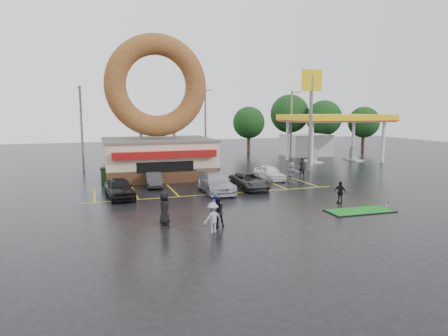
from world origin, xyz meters
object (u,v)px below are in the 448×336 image
object	(u,v)px
shell_sign	(311,101)
streetlight_left	(82,126)
donut_shop	(158,131)
putting_green	(360,211)
streetlight_mid	(206,124)
car_silver	(215,183)
gas_station	(322,131)
car_dgrey	(154,180)
car_black	(120,188)
dumpster	(112,176)
person_cameraman	(340,192)
car_grey	(249,181)
person_blue	(216,208)
car_white	(269,173)
streetlight_right	(291,123)

from	to	relation	value
shell_sign	streetlight_left	world-z (taller)	shell_sign
donut_shop	putting_green	world-z (taller)	donut_shop
streetlight_left	streetlight_mid	size ratio (longest dim) A/B	1.00
streetlight_mid	car_silver	size ratio (longest dim) A/B	1.70
gas_station	car_dgrey	bearing A→B (deg)	-151.87
streetlight_mid	car_black	distance (m)	20.43
car_black	dumpster	distance (m)	6.47
shell_sign	dumpster	size ratio (longest dim) A/B	5.89
donut_shop	person_cameraman	bearing A→B (deg)	-55.95
dumpster	putting_green	size ratio (longest dim) A/B	0.41
car_grey	dumpster	xyz separation A→B (m)	(-10.61, 6.23, -0.00)
streetlight_mid	putting_green	size ratio (longest dim) A/B	2.06
person_blue	dumpster	world-z (taller)	person_blue
gas_station	car_dgrey	xyz separation A→B (m)	(-24.20, -12.94, -3.09)
shell_sign	dumpster	distance (m)	21.61
donut_shop	shell_sign	xyz separation A→B (m)	(16.00, -0.97, 2.91)
car_dgrey	dumpster	distance (m)	4.33
gas_station	car_dgrey	size ratio (longest dim) A/B	3.69
car_dgrey	car_grey	distance (m)	8.07
dumpster	putting_green	bearing A→B (deg)	-48.15
putting_green	person_blue	bearing A→B (deg)	176.48
donut_shop	car_black	xyz separation A→B (m)	(-4.23, -8.64, -3.72)
streetlight_mid	car_dgrey	xyz separation A→B (m)	(-8.20, -12.92, -4.17)
car_black	dumpster	size ratio (longest dim) A/B	2.44
car_grey	person_cameraman	distance (m)	7.82
shell_sign	person_cameraman	world-z (taller)	shell_sign
person_cameraman	car_silver	bearing A→B (deg)	-156.13
streetlight_left	shell_sign	bearing A→B (deg)	-18.99
car_dgrey	dumpster	size ratio (longest dim) A/B	2.05
car_dgrey	donut_shop	bearing A→B (deg)	79.99
car_white	putting_green	bearing A→B (deg)	-92.48
car_white	person_blue	bearing A→B (deg)	-131.60
streetlight_mid	person_cameraman	xyz separation A→B (m)	(3.19, -23.02, -4.02)
gas_station	car_black	world-z (taller)	gas_station
streetlight_right	car_grey	distance (m)	22.01
car_silver	putting_green	xyz separation A→B (m)	(6.97, -8.69, -0.73)
car_grey	person_blue	distance (m)	10.13
gas_station	putting_green	distance (m)	28.80
person_cameraman	putting_green	bearing A→B (deg)	-28.06
shell_sign	dumpster	world-z (taller)	shell_sign
gas_station	person_cameraman	bearing A→B (deg)	-119.07
streetlight_right	putting_green	size ratio (longest dim) A/B	2.06
gas_station	shell_sign	size ratio (longest dim) A/B	1.29
car_dgrey	streetlight_mid	bearing A→B (deg)	61.13
car_silver	car_white	bearing A→B (deg)	30.65
gas_station	car_white	distance (m)	18.95
streetlight_left	streetlight_right	size ratio (longest dim) A/B	1.00
streetlight_left	car_silver	bearing A→B (deg)	-57.39
streetlight_mid	person_blue	bearing A→B (deg)	-104.37
streetlight_left	person_blue	distance (m)	25.36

